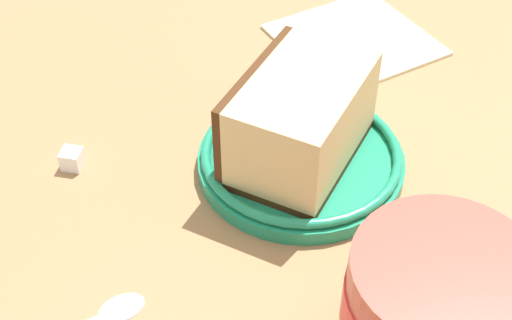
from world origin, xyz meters
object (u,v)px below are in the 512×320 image
at_px(small_plate, 301,159).
at_px(folded_napkin, 355,38).
at_px(cake_slice, 300,119).
at_px(sugar_cube, 72,159).
at_px(teaspoon, 87,320).
at_px(tea_mug, 434,316).

xyz_separation_m(small_plate, folded_napkin, (-0.04, 0.17, -0.01)).
height_order(cake_slice, sugar_cube, cake_slice).
bearing_deg(folded_napkin, teaspoon, -88.65).
bearing_deg(cake_slice, teaspoon, -100.21).
relative_size(small_plate, teaspoon, 1.26).
xyz_separation_m(small_plate, cake_slice, (-0.00, -0.00, 0.04)).
distance_m(small_plate, cake_slice, 0.04).
height_order(small_plate, sugar_cube, small_plate).
relative_size(tea_mug, teaspoon, 1.03).
bearing_deg(sugar_cube, small_plate, 32.96).
height_order(small_plate, folded_napkin, small_plate).
xyz_separation_m(cake_slice, folded_napkin, (-0.04, 0.17, -0.04)).
distance_m(tea_mug, folded_napkin, 0.33).
xyz_separation_m(cake_slice, teaspoon, (-0.03, -0.19, -0.04)).
height_order(folded_napkin, sugar_cube, sugar_cube).
bearing_deg(cake_slice, small_plate, 6.69).
relative_size(cake_slice, tea_mug, 0.97).
height_order(tea_mug, teaspoon, tea_mug).
height_order(cake_slice, tea_mug, tea_mug).
distance_m(folded_napkin, sugar_cube, 0.28).
relative_size(teaspoon, sugar_cube, 8.16).
height_order(cake_slice, folded_napkin, cake_slice).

